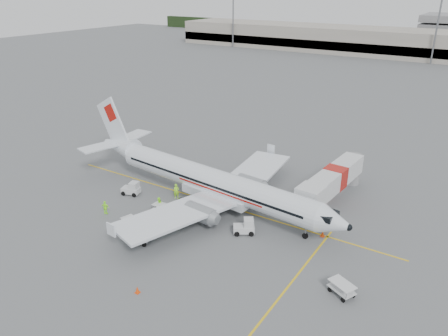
# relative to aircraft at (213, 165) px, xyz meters

# --- Properties ---
(ground) EXTENTS (360.00, 360.00, 0.00)m
(ground) POSITION_rel_aircraft_xyz_m (0.03, 0.33, -5.00)
(ground) COLOR #56595B
(stripe_lead) EXTENTS (44.00, 0.20, 0.01)m
(stripe_lead) POSITION_rel_aircraft_xyz_m (0.03, 0.33, -5.00)
(stripe_lead) COLOR yellow
(stripe_lead) RESTS_ON ground
(stripe_cross) EXTENTS (0.20, 20.00, 0.01)m
(stripe_cross) POSITION_rel_aircraft_xyz_m (14.03, -7.67, -5.00)
(stripe_cross) COLOR yellow
(stripe_cross) RESTS_ON ground
(terminal_west) EXTENTS (110.00, 22.00, 9.00)m
(terminal_west) POSITION_rel_aircraft_xyz_m (-39.97, 130.33, -0.50)
(terminal_west) COLOR gray
(terminal_west) RESTS_ON ground
(treeline) EXTENTS (300.00, 3.00, 6.00)m
(treeline) POSITION_rel_aircraft_xyz_m (0.03, 175.33, -2.00)
(treeline) COLOR black
(treeline) RESTS_ON ground
(mast_west) EXTENTS (3.20, 1.20, 22.00)m
(mast_west) POSITION_rel_aircraft_xyz_m (-69.97, 118.33, 6.00)
(mast_west) COLOR slate
(mast_west) RESTS_ON ground
(mast_center) EXTENTS (3.20, 1.20, 22.00)m
(mast_center) POSITION_rel_aircraft_xyz_m (5.03, 118.33, 6.00)
(mast_center) COLOR slate
(mast_center) RESTS_ON ground
(aircraft) EXTENTS (38.98, 31.96, 10.00)m
(aircraft) POSITION_rel_aircraft_xyz_m (0.00, 0.00, 0.00)
(aircraft) COLOR white
(aircraft) RESTS_ON ground
(jet_bridge) EXTENTS (4.15, 16.33, 4.24)m
(jet_bridge) POSITION_rel_aircraft_xyz_m (11.62, 8.51, -2.88)
(jet_bridge) COLOR silver
(jet_bridge) RESTS_ON ground
(belt_loader) EXTENTS (5.01, 2.28, 2.63)m
(belt_loader) POSITION_rel_aircraft_xyz_m (-1.22, -2.08, -3.69)
(belt_loader) COLOR silver
(belt_loader) RESTS_ON ground
(tug_fore) EXTENTS (2.51, 2.24, 1.69)m
(tug_fore) POSITION_rel_aircraft_xyz_m (6.37, -3.74, -4.16)
(tug_fore) COLOR silver
(tug_fore) RESTS_ON ground
(tug_mid) EXTENTS (2.48, 1.51, 1.86)m
(tug_mid) POSITION_rel_aircraft_xyz_m (-1.30, -5.78, -4.07)
(tug_mid) COLOR silver
(tug_mid) RESTS_ON ground
(tug_aft) EXTENTS (2.43, 1.77, 1.68)m
(tug_aft) POSITION_rel_aircraft_xyz_m (-10.02, -3.36, -4.16)
(tug_aft) COLOR silver
(tug_aft) RESTS_ON ground
(cart_loaded_a) EXTENTS (2.62, 1.96, 1.22)m
(cart_loaded_a) POSITION_rel_aircraft_xyz_m (-4.00, -9.55, -4.39)
(cart_loaded_a) COLOR silver
(cart_loaded_a) RESTS_ON ground
(cart_loaded_b) EXTENTS (2.06, 1.22, 1.07)m
(cart_loaded_b) POSITION_rel_aircraft_xyz_m (-3.67, -5.02, -4.47)
(cart_loaded_b) COLOR silver
(cart_loaded_b) RESTS_ON ground
(cart_empty_a) EXTENTS (2.76, 2.19, 1.26)m
(cart_empty_a) POSITION_rel_aircraft_xyz_m (-1.68, -11.00, -4.37)
(cart_empty_a) COLOR silver
(cart_empty_a) RESTS_ON ground
(cart_empty_b) EXTENTS (2.58, 2.16, 1.16)m
(cart_empty_b) POSITION_rel_aircraft_xyz_m (18.21, -7.76, -4.42)
(cart_empty_b) COLOR silver
(cart_empty_b) RESTS_ON ground
(cone_nose) EXTENTS (0.44, 0.44, 0.71)m
(cone_nose) POSITION_rel_aircraft_xyz_m (13.56, 0.10, -4.65)
(cone_nose) COLOR #E33F0A
(cone_nose) RESTS_ON ground
(cone_port) EXTENTS (0.38, 0.38, 0.62)m
(cone_port) POSITION_rel_aircraft_xyz_m (7.02, 10.61, -4.69)
(cone_port) COLOR #E33F0A
(cone_port) RESTS_ON ground
(cone_stbd) EXTENTS (0.40, 0.40, 0.65)m
(cone_stbd) POSITION_rel_aircraft_xyz_m (3.61, -16.85, -4.68)
(cone_stbd) COLOR #E33F0A
(cone_stbd) RESTS_ON ground
(crew_a) EXTENTS (0.81, 0.75, 1.87)m
(crew_a) POSITION_rel_aircraft_xyz_m (-4.59, -1.17, -4.07)
(crew_a) COLOR #92EA22
(crew_a) RESTS_ON ground
(crew_b) EXTENTS (0.97, 1.03, 1.67)m
(crew_b) POSITION_rel_aircraft_xyz_m (-4.29, -4.75, -4.17)
(crew_b) COLOR #92EA22
(crew_b) RESTS_ON ground
(crew_c) EXTENTS (0.91, 1.22, 1.69)m
(crew_c) POSITION_rel_aircraft_xyz_m (-1.49, -6.67, -4.16)
(crew_c) COLOR #92EA22
(crew_c) RESTS_ON ground
(crew_d) EXTENTS (1.02, 0.67, 1.62)m
(crew_d) POSITION_rel_aircraft_xyz_m (-8.89, -8.61, -4.19)
(crew_d) COLOR #92EA22
(crew_d) RESTS_ON ground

